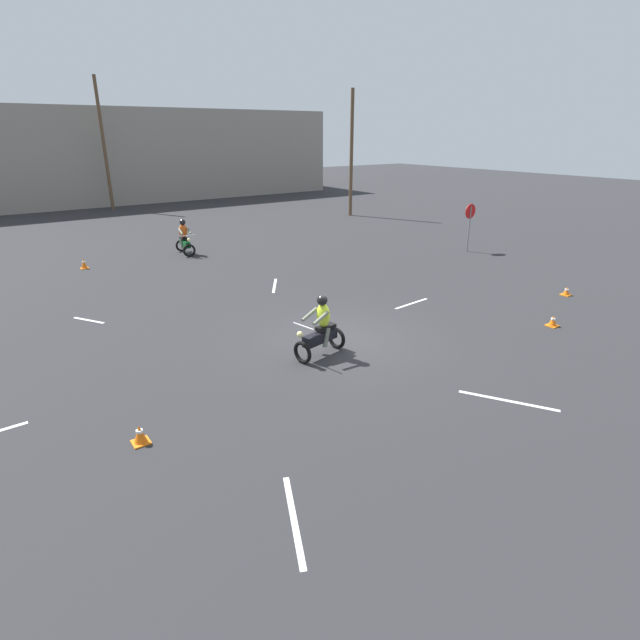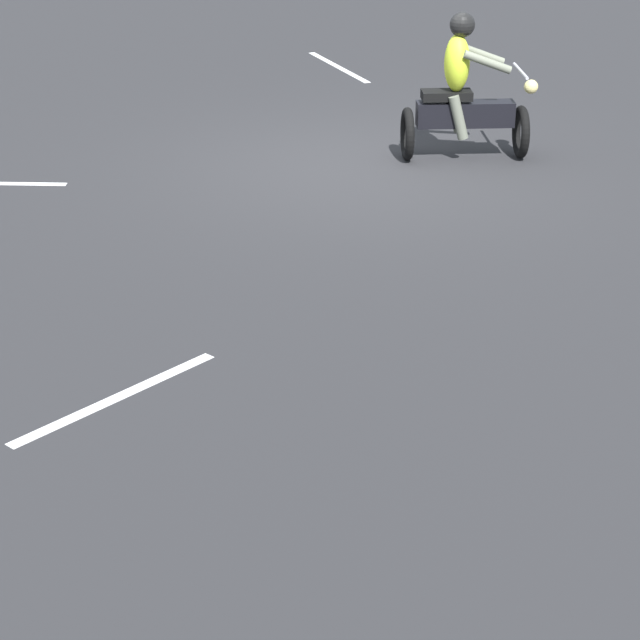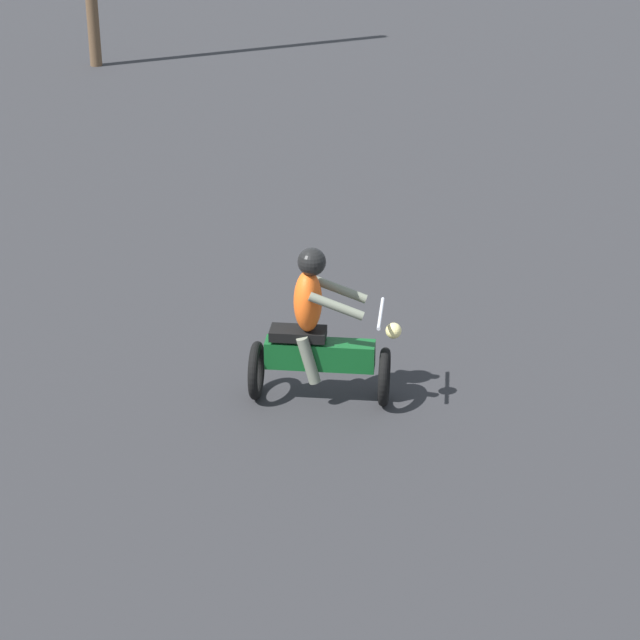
{
  "view_description": "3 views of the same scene",
  "coord_description": "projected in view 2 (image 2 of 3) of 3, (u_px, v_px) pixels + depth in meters",
  "views": [
    {
      "loc": [
        -8.04,
        -10.23,
        5.54
      ],
      "look_at": [
        -1.1,
        -0.46,
        1.0
      ],
      "focal_mm": 28.0,
      "sensor_mm": 36.0,
      "label": 1
    },
    {
      "loc": [
        -1.37,
        13.37,
        4.22
      ],
      "look_at": [
        -0.37,
        6.15,
        0.9
      ],
      "focal_mm": 70.0,
      "sensor_mm": 36.0,
      "label": 2
    },
    {
      "loc": [
        -10.76,
        12.63,
        6.18
      ],
      "look_at": [
        0.37,
        12.77,
        0.9
      ],
      "focal_mm": 70.0,
      "sensor_mm": 36.0,
      "label": 3
    }
  ],
  "objects": [
    {
      "name": "lane_stripe_ne",
      "position": [
        117.0,
        398.0,
        8.95
      ],
      "size": [
        1.11,
        1.6,
        0.01
      ],
      "primitive_type": "cube",
      "rotation": [
        0.0,
        0.0,
        2.56
      ],
      "color": "silver",
      "rests_on": "ground"
    },
    {
      "name": "ground_plane",
      "position": [
        363.0,
        166.0,
        13.98
      ],
      "size": [
        120.0,
        120.0,
        0.0
      ],
      "primitive_type": "plane",
      "color": "#28282B"
    },
    {
      "name": "motorcycle_rider_foreground",
      "position": [
        463.0,
        96.0,
        13.95
      ],
      "size": [
        1.56,
        0.9,
        1.66
      ],
      "rotation": [
        0.0,
        0.0,
        1.77
      ],
      "color": "black",
      "rests_on": "ground"
    },
    {
      "name": "lane_stripe_se",
      "position": [
        338.0,
        67.0,
        18.41
      ],
      "size": [
        1.15,
        1.87,
        0.01
      ],
      "primitive_type": "cube",
      "rotation": [
        0.0,
        0.0,
        6.81
      ],
      "color": "silver",
      "rests_on": "ground"
    }
  ]
}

